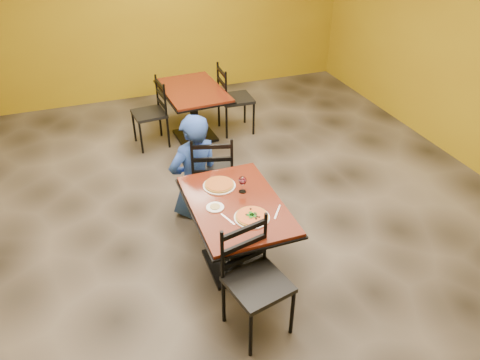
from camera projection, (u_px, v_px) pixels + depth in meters
name	position (u px, v px, depth m)	size (l,w,h in m)	color
floor	(221.00, 233.00, 4.93)	(7.00, 8.00, 0.01)	black
wall_back	(140.00, 6.00, 7.24)	(7.00, 0.01, 3.00)	#A38612
table_main	(236.00, 220.00, 4.23)	(0.83, 1.23, 0.75)	#5B1A0E
table_second	(193.00, 102.00, 6.47)	(0.88, 1.25, 0.75)	#5B1A0E
chair_main_near	(258.00, 285.00, 3.64)	(0.45, 0.45, 0.99)	black
chair_main_far	(212.00, 171.00, 5.04)	(0.45, 0.45, 1.00)	black
chair_second_left	(149.00, 114.00, 6.33)	(0.43, 0.43, 0.94)	black
chair_second_right	(236.00, 99.00, 6.68)	(0.46, 0.46, 1.01)	black
diner	(194.00, 165.00, 4.96)	(0.60, 0.39, 1.19)	navy
plate_main	(252.00, 218.00, 3.94)	(0.31, 0.31, 0.01)	white
pizza_main	(252.00, 216.00, 3.93)	(0.28, 0.28, 0.02)	#9D0C0B
plate_far	(219.00, 186.00, 4.35)	(0.31, 0.31, 0.01)	white
pizza_far	(219.00, 184.00, 4.34)	(0.28, 0.28, 0.02)	orange
side_plate	(215.00, 207.00, 4.06)	(0.16, 0.16, 0.01)	white
dip	(215.00, 207.00, 4.06)	(0.09, 0.09, 0.01)	tan
wine_glass	(242.00, 184.00, 4.23)	(0.08, 0.08, 0.18)	white
fork	(228.00, 219.00, 3.93)	(0.01, 0.19, 0.00)	silver
knife	(277.00, 212.00, 4.02)	(0.01, 0.21, 0.00)	silver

